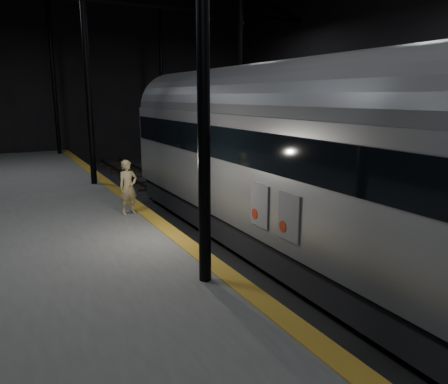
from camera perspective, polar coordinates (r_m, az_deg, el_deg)
ground at (r=15.02m, az=4.35°, el=-6.67°), size 44.00×44.00×0.00m
platform_left at (r=12.83m, az=-25.88°, el=-8.96°), size 9.00×43.80×1.00m
platform_right at (r=19.74m, az=23.26°, el=-1.50°), size 9.00×43.80×1.00m
tactile_strip at (r=13.36m, az=-7.58°, el=-4.66°), size 0.50×43.80×0.01m
track at (r=15.00m, az=4.35°, el=-6.43°), size 2.40×43.00×0.24m
train at (r=11.98m, az=11.83°, el=4.11°), size 3.23×21.64×5.78m
woman at (r=14.93m, az=-12.42°, el=0.60°), size 0.76×0.60×1.84m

